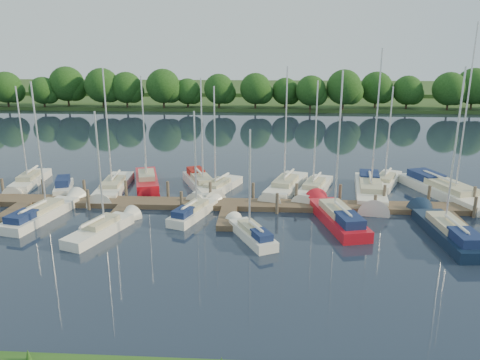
# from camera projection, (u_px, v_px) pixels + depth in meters

# --- Properties ---
(ground) EXTENTS (260.00, 260.00, 0.00)m
(ground) POSITION_uv_depth(u_px,v_px,m) (220.00, 250.00, 28.88)
(ground) COLOR #17202E
(ground) RESTS_ON ground
(dock) EXTENTS (40.00, 6.00, 0.40)m
(dock) POSITION_uv_depth(u_px,v_px,m) (230.00, 207.00, 35.82)
(dock) COLOR #4D392B
(dock) RESTS_ON ground
(mooring_pilings) EXTENTS (38.24, 2.84, 2.00)m
(mooring_pilings) POSITION_uv_depth(u_px,v_px,m) (231.00, 198.00, 36.79)
(mooring_pilings) COLOR #473D33
(mooring_pilings) RESTS_ON ground
(far_shore) EXTENTS (180.00, 30.00, 0.60)m
(far_shore) POSITION_uv_depth(u_px,v_px,m) (255.00, 101.00, 100.64)
(far_shore) COLOR #29461B
(far_shore) RESTS_ON ground
(distant_hill) EXTENTS (220.00, 40.00, 1.40)m
(distant_hill) POSITION_uv_depth(u_px,v_px,m) (257.00, 88.00, 124.48)
(distant_hill) COLOR #365324
(distant_hill) RESTS_ON ground
(treeline) EXTENTS (146.01, 9.60, 8.30)m
(treeline) POSITION_uv_depth(u_px,v_px,m) (249.00, 89.00, 87.41)
(treeline) COLOR #38281C
(treeline) RESTS_ON ground
(sailboat_n_0) EXTENTS (2.26, 7.16, 9.22)m
(sailboat_n_0) POSITION_uv_depth(u_px,v_px,m) (29.00, 182.00, 42.00)
(sailboat_n_0) COLOR white
(sailboat_n_0) RESTS_ON ground
(motorboat) EXTENTS (2.51, 4.72, 1.49)m
(motorboat) POSITION_uv_depth(u_px,v_px,m) (63.00, 188.00, 40.25)
(motorboat) COLOR white
(motorboat) RESTS_ON ground
(sailboat_n_2) EXTENTS (2.56, 8.61, 10.77)m
(sailboat_n_2) POSITION_uv_depth(u_px,v_px,m) (113.00, 188.00, 40.32)
(sailboat_n_2) COLOR white
(sailboat_n_2) RESTS_ON ground
(sailboat_n_3) EXTENTS (3.64, 7.87, 10.12)m
(sailboat_n_3) POSITION_uv_depth(u_px,v_px,m) (147.00, 182.00, 42.04)
(sailboat_n_3) COLOR red
(sailboat_n_3) RESTS_ON ground
(sailboat_n_4) EXTENTS (4.26, 7.62, 10.02)m
(sailboat_n_4) POSITION_uv_depth(u_px,v_px,m) (202.00, 185.00, 41.02)
(sailboat_n_4) COLOR white
(sailboat_n_4) RESTS_ON ground
(sailboat_n_5) EXTENTS (3.86, 7.26, 9.34)m
(sailboat_n_5) POSITION_uv_depth(u_px,v_px,m) (217.00, 189.00, 40.00)
(sailboat_n_5) COLOR white
(sailboat_n_5) RESTS_ON ground
(sailboat_n_6) EXTENTS (4.19, 8.62, 10.95)m
(sailboat_n_6) POSITION_uv_depth(u_px,v_px,m) (285.00, 188.00, 40.36)
(sailboat_n_6) COLOR white
(sailboat_n_6) RESTS_ON ground
(sailboat_n_7) EXTENTS (3.81, 7.68, 9.84)m
(sailboat_n_7) POSITION_uv_depth(u_px,v_px,m) (314.00, 190.00, 39.77)
(sailboat_n_7) COLOR white
(sailboat_n_7) RESTS_ON ground
(sailboat_n_8) EXTENTS (3.59, 9.94, 12.40)m
(sailboat_n_8) POSITION_uv_depth(u_px,v_px,m) (370.00, 192.00, 39.21)
(sailboat_n_8) COLOR white
(sailboat_n_8) RESTS_ON ground
(sailboat_n_9) EXTENTS (4.16, 7.00, 9.11)m
(sailboat_n_9) POSITION_uv_depth(u_px,v_px,m) (385.00, 183.00, 41.94)
(sailboat_n_9) COLOR white
(sailboat_n_9) RESTS_ON ground
(sailboat_n_10) EXTENTS (5.88, 11.35, 14.36)m
(sailboat_n_10) POSITION_uv_depth(u_px,v_px,m) (450.00, 194.00, 38.52)
(sailboat_n_10) COLOR white
(sailboat_n_10) RESTS_ON ground
(sailboat_s_0) EXTENTS (3.29, 8.07, 10.15)m
(sailboat_s_0) POSITION_uv_depth(u_px,v_px,m) (43.00, 214.00, 34.15)
(sailboat_s_0) COLOR white
(sailboat_s_0) RESTS_ON ground
(sailboat_s_1) EXTENTS (3.39, 6.56, 8.57)m
(sailboat_s_1) POSITION_uv_depth(u_px,v_px,m) (102.00, 230.00, 31.29)
(sailboat_s_1) COLOR white
(sailboat_s_1) RESTS_ON ground
(sailboat_s_2) EXTENTS (3.18, 6.19, 8.09)m
(sailboat_s_2) POSITION_uv_depth(u_px,v_px,m) (194.00, 212.00, 34.45)
(sailboat_s_2) COLOR white
(sailboat_s_2) RESTS_ON ground
(sailboat_s_3) EXTENTS (3.46, 5.57, 7.51)m
(sailboat_s_3) POSITION_uv_depth(u_px,v_px,m) (252.00, 234.00, 30.50)
(sailboat_s_3) COLOR white
(sailboat_s_3) RESTS_ON ground
(sailboat_s_4) EXTENTS (3.61, 8.64, 11.04)m
(sailboat_s_4) POSITION_uv_depth(u_px,v_px,m) (337.00, 218.00, 33.22)
(sailboat_s_4) COLOR red
(sailboat_s_4) RESTS_ON ground
(sailboat_s_5) EXTENTS (2.68, 8.97, 11.40)m
(sailboat_s_5) POSITION_uv_depth(u_px,v_px,m) (447.00, 233.00, 30.71)
(sailboat_s_5) COLOR #0F1C32
(sailboat_s_5) RESTS_ON ground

